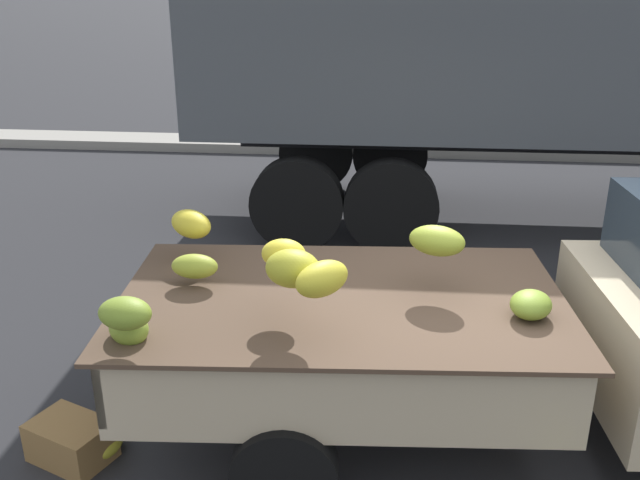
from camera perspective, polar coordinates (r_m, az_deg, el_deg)
ground at (r=5.22m, az=11.51°, el=-15.25°), size 220.00×220.00×0.00m
curb_strip at (r=12.58m, az=8.25°, el=7.47°), size 80.00×0.80×0.16m
fallen_banana_bunch_near_tailgate at (r=5.11m, az=-17.42°, el=-15.52°), size 0.29×0.38×0.18m
produce_crate at (r=5.10m, az=-19.74°, el=-15.24°), size 0.62×0.53×0.28m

